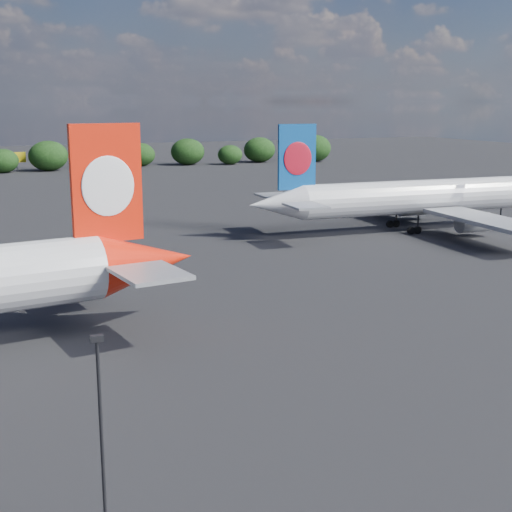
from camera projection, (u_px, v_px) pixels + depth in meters
name	position (u px, v px, depth m)	size (l,w,h in m)	color
ground	(6.00, 254.00, 95.23)	(500.00, 500.00, 0.00)	black
china_southern_airliner	(410.00, 198.00, 111.92)	(51.50, 48.95, 16.82)	silver
apron_lamp_post	(102.00, 437.00, 30.57)	(0.55, 0.30, 10.49)	black
billboard_yellow	(17.00, 158.00, 208.72)	(5.00, 0.30, 5.50)	gold
horizon_treeline	(25.00, 157.00, 207.47)	(206.87, 16.16, 9.25)	black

